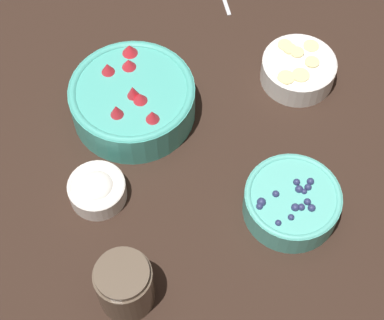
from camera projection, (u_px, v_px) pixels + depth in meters
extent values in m
plane|color=black|center=(188.00, 141.00, 1.17)|extent=(4.00, 4.00, 0.00)
cylinder|color=#47AD9E|center=(133.00, 101.00, 1.17)|extent=(0.23, 0.23, 0.07)
torus|color=#47AD9E|center=(132.00, 91.00, 1.15)|extent=(0.23, 0.23, 0.02)
cylinder|color=red|center=(132.00, 94.00, 1.15)|extent=(0.18, 0.18, 0.02)
cone|color=red|center=(140.00, 98.00, 1.12)|extent=(0.04, 0.04, 0.02)
cone|color=red|center=(117.00, 111.00, 1.10)|extent=(0.04, 0.04, 0.03)
cone|color=red|center=(133.00, 92.00, 1.13)|extent=(0.04, 0.04, 0.03)
cone|color=red|center=(129.00, 50.00, 1.18)|extent=(0.04, 0.04, 0.03)
cone|color=red|center=(108.00, 69.00, 1.15)|extent=(0.04, 0.04, 0.03)
cone|color=red|center=(129.00, 64.00, 1.16)|extent=(0.04, 0.04, 0.02)
cone|color=red|center=(152.00, 116.00, 1.10)|extent=(0.04, 0.04, 0.03)
cylinder|color=#56B7A8|center=(291.00, 203.00, 1.07)|extent=(0.16, 0.16, 0.05)
torus|color=#56B7A8|center=(293.00, 196.00, 1.05)|extent=(0.16, 0.16, 0.01)
cylinder|color=navy|center=(293.00, 199.00, 1.06)|extent=(0.13, 0.13, 0.02)
sphere|color=navy|center=(307.00, 202.00, 1.04)|extent=(0.01, 0.01, 0.01)
sphere|color=navy|center=(310.00, 182.00, 1.06)|extent=(0.01, 0.01, 0.01)
sphere|color=navy|center=(278.00, 223.00, 1.03)|extent=(0.01, 0.01, 0.01)
sphere|color=navy|center=(304.00, 192.00, 1.06)|extent=(0.01, 0.01, 0.01)
sphere|color=navy|center=(261.00, 202.00, 1.04)|extent=(0.02, 0.02, 0.02)
sphere|color=navy|center=(301.00, 207.00, 1.04)|extent=(0.01, 0.01, 0.01)
sphere|color=navy|center=(299.00, 189.00, 1.06)|extent=(0.01, 0.01, 0.01)
sphere|color=navy|center=(308.00, 187.00, 1.06)|extent=(0.01, 0.01, 0.01)
sphere|color=navy|center=(291.00, 217.00, 1.03)|extent=(0.01, 0.01, 0.01)
sphere|color=navy|center=(297.00, 182.00, 1.06)|extent=(0.01, 0.01, 0.01)
sphere|color=navy|center=(260.00, 206.00, 1.04)|extent=(0.01, 0.01, 0.01)
sphere|color=navy|center=(295.00, 207.00, 1.04)|extent=(0.01, 0.01, 0.01)
sphere|color=navy|center=(276.00, 194.00, 1.05)|extent=(0.01, 0.01, 0.01)
sphere|color=navy|center=(312.00, 208.00, 1.04)|extent=(0.01, 0.01, 0.01)
cylinder|color=white|center=(298.00, 70.00, 1.22)|extent=(0.14, 0.14, 0.05)
torus|color=white|center=(300.00, 63.00, 1.20)|extent=(0.14, 0.14, 0.01)
cylinder|color=beige|center=(299.00, 65.00, 1.21)|extent=(0.11, 0.11, 0.01)
cylinder|color=beige|center=(286.00, 78.00, 1.18)|extent=(0.03, 0.03, 0.01)
cylinder|color=beige|center=(285.00, 45.00, 1.22)|extent=(0.03, 0.03, 0.01)
cylinder|color=beige|center=(312.00, 63.00, 1.20)|extent=(0.03, 0.03, 0.01)
cylinder|color=beige|center=(290.00, 49.00, 1.22)|extent=(0.03, 0.03, 0.01)
cylinder|color=beige|center=(297.00, 53.00, 1.21)|extent=(0.03, 0.03, 0.01)
cylinder|color=beige|center=(301.00, 75.00, 1.19)|extent=(0.03, 0.03, 0.01)
cylinder|color=beige|center=(311.00, 46.00, 1.22)|extent=(0.03, 0.03, 0.00)
cylinder|color=white|center=(99.00, 193.00, 1.09)|extent=(0.10, 0.10, 0.04)
torus|color=white|center=(98.00, 188.00, 1.08)|extent=(0.10, 0.10, 0.01)
cylinder|color=white|center=(98.00, 189.00, 1.08)|extent=(0.08, 0.08, 0.01)
ellipsoid|color=white|center=(98.00, 188.00, 1.08)|extent=(0.06, 0.06, 0.03)
cylinder|color=brown|center=(125.00, 286.00, 0.98)|extent=(0.09, 0.09, 0.09)
cylinder|color=#512D1E|center=(126.00, 287.00, 0.99)|extent=(0.07, 0.07, 0.07)
cylinder|color=brown|center=(122.00, 274.00, 0.94)|extent=(0.08, 0.08, 0.01)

